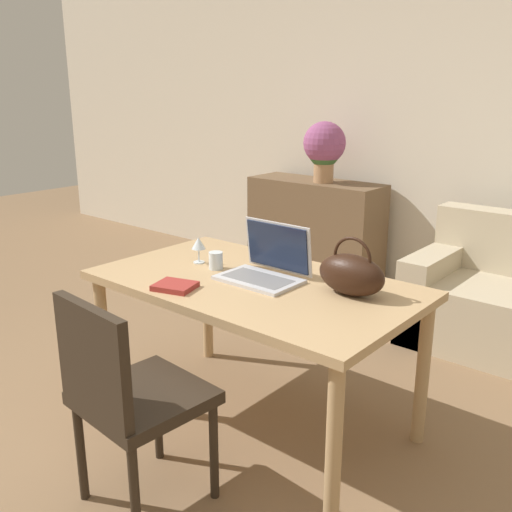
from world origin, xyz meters
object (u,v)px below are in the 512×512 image
drinking_glass (216,261)px  handbag (351,274)px  flower_vase (324,148)px  chair (127,392)px  laptop (268,264)px  wine_glass (199,244)px

drinking_glass → handbag: 0.70m
handbag → flower_vase: bearing=126.7°
handbag → drinking_glass: bearing=-170.9°
chair → flower_vase: size_ratio=1.86×
drinking_glass → flower_vase: flower_vase is taller
chair → drinking_glass: chair is taller
laptop → handbag: 0.42m
laptop → drinking_glass: laptop is taller
handbag → laptop: bearing=-172.6°
chair → drinking_glass: 0.87m
wine_glass → handbag: 0.83m
chair → handbag: size_ratio=2.88×
flower_vase → wine_glass: bearing=-75.1°
drinking_glass → handbag: size_ratio=0.28×
drinking_glass → wine_glass: 0.15m
drinking_glass → handbag: handbag is taller
laptop → wine_glass: (-0.41, -0.04, 0.03)m
laptop → handbag: handbag is taller
handbag → chair: bearing=-114.8°
drinking_glass → wine_glass: wine_glass is taller
laptop → drinking_glass: (-0.28, -0.06, -0.03)m
flower_vase → laptop: bearing=-63.5°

